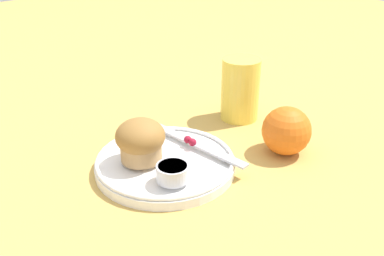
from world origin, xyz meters
name	(u,v)px	position (x,y,z in m)	size (l,w,h in m)	color
ground_plane	(170,166)	(0.00, 0.00, 0.00)	(3.00, 3.00, 0.00)	tan
plate	(164,162)	(0.00, -0.01, 0.01)	(0.21, 0.21, 0.02)	white
muffin	(141,140)	(-0.02, -0.04, 0.05)	(0.07, 0.07, 0.06)	tan
cream_ramekin	(173,172)	(0.05, -0.04, 0.03)	(0.04, 0.04, 0.02)	silver
berry_pair	(190,141)	(-0.01, 0.04, 0.03)	(0.02, 0.01, 0.01)	maroon
butter_knife	(197,144)	(0.00, 0.05, 0.02)	(0.20, 0.04, 0.00)	#B7B7BC
orange_fruit	(286,131)	(0.08, 0.17, 0.04)	(0.08, 0.08, 0.08)	orange
juice_glass	(240,89)	(-0.05, 0.20, 0.06)	(0.07, 0.07, 0.11)	#EAD14C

